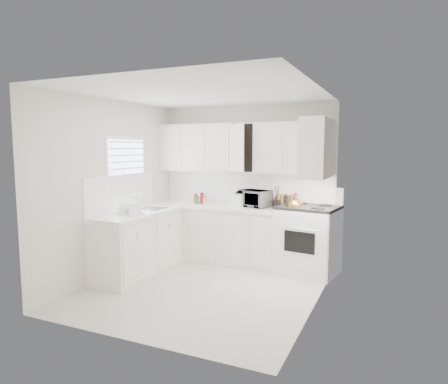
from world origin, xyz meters
The scene contains 35 objects.
floor centered at (0.00, 0.00, 0.00)m, with size 3.20×3.20×0.00m, color silver.
ceiling centered at (0.00, 0.00, 2.60)m, with size 3.20×3.20×0.00m, color white.
wall_back centered at (0.00, 1.60, 1.30)m, with size 3.00×3.00×0.00m, color white.
wall_front centered at (0.00, -1.60, 1.30)m, with size 3.00×3.00×0.00m, color white.
wall_left centered at (-1.50, 0.00, 1.30)m, with size 3.20×3.20×0.00m, color white.
wall_right centered at (1.50, 0.00, 1.30)m, with size 3.20×3.20×0.00m, color white.
window_blinds centered at (-1.48, 0.35, 1.55)m, with size 0.06×0.96×1.06m, color white, non-canonical shape.
lower_cabinets_back centered at (-0.39, 1.30, 0.45)m, with size 2.22×0.60×0.90m, color white, non-canonical shape.
lower_cabinets_left centered at (-1.20, 0.20, 0.45)m, with size 0.60×1.60×0.90m, color white, non-canonical shape.
countertop_back centered at (-0.39, 1.29, 0.93)m, with size 2.24×0.64×0.05m, color white.
countertop_left centered at (-1.19, 0.20, 0.93)m, with size 0.64×1.62×0.05m, color white.
backsplash_back centered at (0.00, 1.59, 1.23)m, with size 2.98×0.02×0.55m, color white.
backsplash_left centered at (-1.49, 0.20, 1.23)m, with size 0.02×1.60×0.55m, color white.
upper_cabinets_back centered at (0.00, 1.44, 1.50)m, with size 3.00×0.33×0.80m, color white, non-canonical shape.
upper_cabinets_right centered at (1.33, 0.82, 1.50)m, with size 0.33×0.90×0.80m, color white, non-canonical shape.
sink centered at (-1.19, 0.55, 1.07)m, with size 0.42×0.38×0.30m, color gray, non-canonical shape.
stove centered at (1.15, 1.25, 0.66)m, with size 0.86×0.71×1.32m, color white, non-canonical shape.
tea_kettle centered at (0.97, 1.09, 1.06)m, with size 0.25×0.21×0.23m, color olive, non-canonical shape.
frying_pan centered at (1.33, 1.41, 0.96)m, with size 0.25×0.42×0.04m, color black, non-canonical shape.
microwave centered at (0.25, 1.38, 1.12)m, with size 0.49×0.27×0.33m, color gray.
rice_cooker centered at (-0.04, 1.29, 1.07)m, with size 0.25×0.25×0.25m, color white, non-canonical shape.
paper_towel centered at (-0.11, 1.52, 1.08)m, with size 0.12×0.12×0.27m, color white.
utensil_crock centered at (0.68, 1.17, 1.14)m, with size 0.13×0.13×0.38m, color black, non-canonical shape.
dish_rack centered at (-1.16, -0.03, 1.05)m, with size 0.36×0.27×0.20m, color white, non-canonical shape.
spice_left_0 centered at (-0.85, 1.42, 1.02)m, with size 0.06×0.06×0.13m, color brown.
spice_left_1 centered at (-0.78, 1.33, 1.02)m, with size 0.06×0.06×0.13m, color #2A7828.
spice_left_2 centered at (-0.70, 1.42, 1.02)m, with size 0.06×0.06×0.13m, color #B91839.
spice_left_3 centered at (-0.62, 1.33, 1.02)m, with size 0.06×0.06×0.13m, color yellow.
sauce_right_0 centered at (0.58, 1.46, 1.05)m, with size 0.06×0.06×0.19m, color #B91839.
sauce_right_1 centered at (0.64, 1.40, 1.05)m, with size 0.06×0.06×0.19m, color yellow.
sauce_right_2 centered at (0.69, 1.46, 1.05)m, with size 0.06×0.06×0.19m, color brown.
sauce_right_3 centered at (0.74, 1.40, 1.05)m, with size 0.06×0.06×0.19m, color black.
sauce_right_4 centered at (0.80, 1.46, 1.05)m, with size 0.06×0.06×0.19m, color brown.
sauce_right_5 centered at (0.85, 1.40, 1.05)m, with size 0.06×0.06×0.19m, color #2A7828.
sauce_right_6 centered at (0.91, 1.46, 1.05)m, with size 0.06×0.06×0.19m, color #B91839.
Camera 1 is at (2.36, -4.64, 1.92)m, focal length 31.73 mm.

